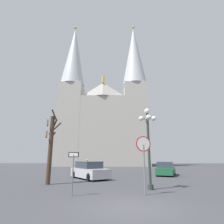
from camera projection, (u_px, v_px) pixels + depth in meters
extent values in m
plane|color=#38383D|center=(131.00, 208.00, 7.19)|extent=(120.00, 120.00, 0.00)
cube|color=#ADA89E|center=(104.00, 133.00, 47.83)|extent=(21.55, 12.36, 16.26)
pyramid|color=#ADA89E|center=(103.00, 90.00, 45.19)|extent=(7.54, 2.02, 3.50)
cylinder|color=gold|center=(103.00, 79.00, 45.83)|extent=(0.70, 0.70, 1.80)
cube|color=#ADA89E|center=(70.00, 124.00, 45.07)|extent=(5.54, 5.54, 19.82)
cone|color=#B7BAC1|center=(74.00, 56.00, 49.44)|extent=(6.08, 6.08, 16.75)
sphere|color=gold|center=(75.00, 28.00, 51.54)|extent=(0.80, 0.80, 0.80)
cube|color=#ADA89E|center=(136.00, 124.00, 44.87)|extent=(5.54, 5.54, 19.82)
cone|color=#B7BAC1|center=(134.00, 56.00, 49.24)|extent=(6.08, 6.08, 16.75)
sphere|color=gold|center=(133.00, 27.00, 51.34)|extent=(0.80, 0.80, 0.80)
cylinder|color=slate|center=(144.00, 169.00, 9.95)|extent=(0.08, 0.08, 2.59)
cylinder|color=red|center=(143.00, 144.00, 10.27)|extent=(0.83, 0.21, 0.84)
cylinder|color=white|center=(143.00, 144.00, 10.25)|extent=(0.72, 0.16, 0.74)
cylinder|color=slate|center=(73.00, 175.00, 9.61)|extent=(0.07, 0.07, 2.05)
cube|color=black|center=(74.00, 155.00, 9.86)|extent=(0.56, 0.05, 0.26)
cube|color=white|center=(74.00, 155.00, 9.84)|extent=(0.47, 0.02, 0.18)
cylinder|color=#2D3833|center=(149.00, 150.00, 11.86)|extent=(0.16, 0.16, 4.75)
cylinder|color=#2D3833|center=(151.00, 187.00, 11.32)|extent=(0.36, 0.36, 0.30)
sphere|color=white|center=(147.00, 111.00, 12.47)|extent=(0.36, 0.36, 0.36)
sphere|color=white|center=(154.00, 119.00, 12.34)|extent=(0.32, 0.32, 0.32)
cylinder|color=#2D3833|center=(151.00, 119.00, 12.34)|extent=(0.05, 0.42, 0.05)
sphere|color=white|center=(146.00, 120.00, 12.75)|extent=(0.32, 0.32, 0.32)
cylinder|color=#2D3833|center=(147.00, 119.00, 12.55)|extent=(0.42, 0.05, 0.05)
sphere|color=white|center=(141.00, 119.00, 12.35)|extent=(0.32, 0.32, 0.32)
cylinder|color=#2D3833|center=(144.00, 119.00, 12.35)|extent=(0.05, 0.42, 0.05)
sphere|color=white|center=(148.00, 117.00, 11.94)|extent=(0.32, 0.32, 0.32)
cylinder|color=#2D3833|center=(148.00, 118.00, 12.14)|extent=(0.42, 0.05, 0.05)
cylinder|color=#473323|center=(50.00, 149.00, 14.06)|extent=(0.33, 0.33, 5.06)
cylinder|color=#473323|center=(48.00, 123.00, 14.41)|extent=(0.40, 0.77, 0.66)
cylinder|color=#473323|center=(52.00, 136.00, 14.52)|extent=(0.57, 0.17, 0.72)
cylinder|color=#473323|center=(55.00, 125.00, 14.70)|extent=(0.53, 0.39, 0.86)
cylinder|color=#473323|center=(55.00, 128.00, 14.92)|extent=(1.06, 0.28, 0.97)
cylinder|color=#473323|center=(47.00, 134.00, 14.21)|extent=(0.37, 0.79, 0.64)
cylinder|color=#473323|center=(54.00, 115.00, 14.52)|extent=(0.47, 0.49, 0.89)
cube|color=#B7B7BC|center=(90.00, 173.00, 17.16)|extent=(4.14, 4.82, 0.78)
cube|color=#333D47|center=(89.00, 165.00, 17.52)|extent=(2.83, 3.06, 0.62)
cylinder|color=black|center=(106.00, 176.00, 16.30)|extent=(0.55, 0.65, 0.64)
cylinder|color=black|center=(89.00, 177.00, 15.40)|extent=(0.55, 0.65, 0.64)
cylinder|color=black|center=(90.00, 174.00, 18.82)|extent=(0.55, 0.65, 0.64)
cylinder|color=black|center=(74.00, 174.00, 17.92)|extent=(0.55, 0.65, 0.64)
cube|color=#1E5B38|center=(166.00, 171.00, 20.50)|extent=(3.06, 4.44, 0.70)
cube|color=#333D47|center=(165.00, 165.00, 20.47)|extent=(2.27, 2.70, 0.61)
cylinder|color=black|center=(160.00, 171.00, 21.99)|extent=(0.43, 0.68, 0.64)
cylinder|color=black|center=(174.00, 172.00, 21.44)|extent=(0.43, 0.68, 0.64)
cylinder|color=black|center=(157.00, 173.00, 19.47)|extent=(0.43, 0.68, 0.64)
cylinder|color=black|center=(173.00, 174.00, 18.92)|extent=(0.43, 0.68, 0.64)
cylinder|color=#33663F|center=(87.00, 170.00, 22.72)|extent=(0.12, 0.12, 0.85)
cylinder|color=#33663F|center=(86.00, 170.00, 22.59)|extent=(0.12, 0.12, 0.85)
cylinder|color=olive|center=(87.00, 164.00, 22.83)|extent=(0.32, 0.32, 0.64)
sphere|color=tan|center=(87.00, 160.00, 22.94)|extent=(0.23, 0.23, 0.23)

